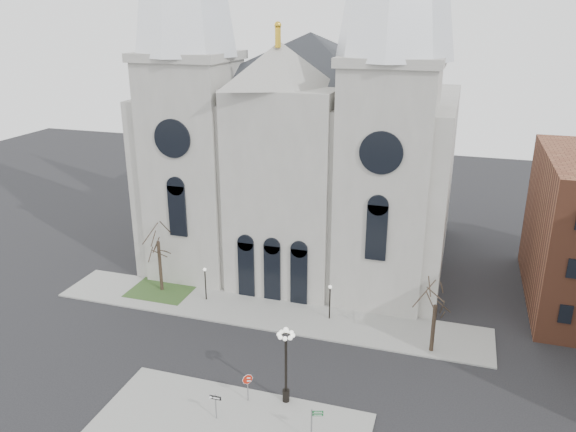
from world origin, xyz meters
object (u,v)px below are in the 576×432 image
(globe_lamp, at_px, (286,356))
(street_name_sign, at_px, (313,423))
(stop_sign, at_px, (248,382))
(one_way_sign, at_px, (216,402))

(globe_lamp, relative_size, street_name_sign, 2.44)
(stop_sign, relative_size, street_name_sign, 0.90)
(stop_sign, xyz_separation_m, street_name_sign, (5.33, -2.49, -0.16))
(stop_sign, xyz_separation_m, globe_lamp, (2.54, 0.76, 2.12))
(stop_sign, bearing_deg, one_way_sign, -140.65)
(globe_lamp, relative_size, one_way_sign, 3.09)
(one_way_sign, bearing_deg, globe_lamp, 38.12)
(stop_sign, distance_m, globe_lamp, 3.39)
(globe_lamp, bearing_deg, one_way_sign, -141.31)
(one_way_sign, relative_size, street_name_sign, 0.79)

